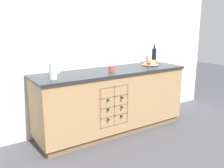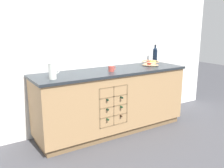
{
  "view_description": "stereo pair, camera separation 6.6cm",
  "coord_description": "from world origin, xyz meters",
  "px_view_note": "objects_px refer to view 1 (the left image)",
  "views": [
    {
      "loc": [
        -1.94,
        -2.95,
        1.58
      ],
      "look_at": [
        0.0,
        0.0,
        0.72
      ],
      "focal_mm": 40.0,
      "sensor_mm": 36.0,
      "label": 1
    },
    {
      "loc": [
        -1.89,
        -2.99,
        1.58
      ],
      "look_at": [
        0.0,
        0.0,
        0.72
      ],
      "focal_mm": 40.0,
      "sensor_mm": 36.0,
      "label": 2
    }
  ],
  "objects_px": {
    "white_pitcher": "(53,71)",
    "standing_wine_bottle": "(154,55)",
    "ceramic_mug": "(112,69)",
    "fruit_bowl": "(150,63)"
  },
  "relations": [
    {
      "from": "white_pitcher",
      "to": "standing_wine_bottle",
      "type": "height_order",
      "value": "standing_wine_bottle"
    },
    {
      "from": "fruit_bowl",
      "to": "standing_wine_bottle",
      "type": "distance_m",
      "value": 0.29
    },
    {
      "from": "white_pitcher",
      "to": "standing_wine_bottle",
      "type": "distance_m",
      "value": 1.92
    },
    {
      "from": "white_pitcher",
      "to": "ceramic_mug",
      "type": "xyz_separation_m",
      "value": [
        0.86,
        0.04,
        -0.07
      ]
    },
    {
      "from": "white_pitcher",
      "to": "ceramic_mug",
      "type": "bearing_deg",
      "value": 2.89
    },
    {
      "from": "white_pitcher",
      "to": "ceramic_mug",
      "type": "height_order",
      "value": "white_pitcher"
    },
    {
      "from": "white_pitcher",
      "to": "fruit_bowl",
      "type": "bearing_deg",
      "value": 5.07
    },
    {
      "from": "fruit_bowl",
      "to": "white_pitcher",
      "type": "xyz_separation_m",
      "value": [
        -1.67,
        -0.15,
        0.06
      ]
    },
    {
      "from": "fruit_bowl",
      "to": "ceramic_mug",
      "type": "xyz_separation_m",
      "value": [
        -0.81,
        -0.1,
        -0.01
      ]
    },
    {
      "from": "white_pitcher",
      "to": "standing_wine_bottle",
      "type": "relative_size",
      "value": 0.64
    }
  ]
}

